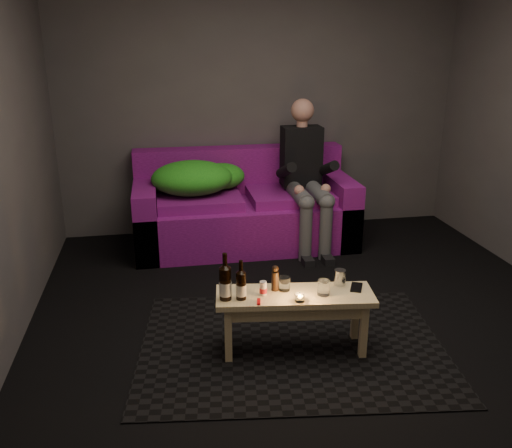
{
  "coord_description": "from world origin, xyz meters",
  "views": [
    {
      "loc": [
        -1.02,
        -3.13,
        1.91
      ],
      "look_at": [
        -0.29,
        0.95,
        0.48
      ],
      "focal_mm": 38.0,
      "sensor_mm": 36.0,
      "label": 1
    }
  ],
  "objects": [
    {
      "name": "red_lighter",
      "position": [
        -0.49,
        -0.25,
        0.41
      ],
      "size": [
        0.03,
        0.08,
        0.01
      ],
      "primitive_type": "cube",
      "rotation": [
        0.0,
        0.0,
        -0.2
      ],
      "color": "red",
      "rests_on": "coffee_table"
    },
    {
      "name": "tealight",
      "position": [
        -0.24,
        -0.28,
        0.42
      ],
      "size": [
        0.06,
        0.06,
        0.04
      ],
      "color": "white",
      "rests_on": "coffee_table"
    },
    {
      "name": "person",
      "position": [
        0.31,
        1.65,
        0.71
      ],
      "size": [
        0.37,
        0.86,
        1.38
      ],
      "color": "black",
      "rests_on": "sofa"
    },
    {
      "name": "green_blanket",
      "position": [
        -0.69,
        1.81,
        0.67
      ],
      "size": [
        0.91,
        0.62,
        0.31
      ],
      "color": "#1A921F",
      "rests_on": "sofa"
    },
    {
      "name": "tumbler_front",
      "position": [
        -0.07,
        -0.22,
        0.45
      ],
      "size": [
        0.09,
        0.09,
        0.1
      ],
      "primitive_type": "cylinder",
      "rotation": [
        0.0,
        0.0,
        0.22
      ],
      "color": "white",
      "rests_on": "coffee_table"
    },
    {
      "name": "rug",
      "position": [
        -0.24,
        -0.12,
        0.0
      ],
      "size": [
        2.13,
        1.66,
        0.01
      ],
      "primitive_type": "cube",
      "rotation": [
        0.0,
        0.0,
        -0.12
      ],
      "color": "black",
      "rests_on": "floor"
    },
    {
      "name": "sofa",
      "position": [
        -0.25,
        1.82,
        0.32
      ],
      "size": [
        2.06,
        0.93,
        0.89
      ],
      "color": "#640D64",
      "rests_on": "floor"
    },
    {
      "name": "pepper_mill",
      "position": [
        -0.35,
        -0.1,
        0.47
      ],
      "size": [
        0.05,
        0.05,
        0.13
      ],
      "primitive_type": "cylinder",
      "rotation": [
        0.0,
        0.0,
        0.19
      ],
      "color": "black",
      "rests_on": "coffee_table"
    },
    {
      "name": "tumbler_back",
      "position": [
        -0.3,
        -0.11,
        0.45
      ],
      "size": [
        0.09,
        0.09,
        0.09
      ],
      "primitive_type": "cylinder",
      "rotation": [
        0.0,
        0.0,
        -0.22
      ],
      "color": "white",
      "rests_on": "coffee_table"
    },
    {
      "name": "salt_shaker",
      "position": [
        -0.44,
        -0.16,
        0.45
      ],
      "size": [
        0.05,
        0.05,
        0.09
      ],
      "primitive_type": "cylinder",
      "rotation": [
        0.0,
        0.0,
        0.18
      ],
      "color": "silver",
      "rests_on": "coffee_table"
    },
    {
      "name": "coffee_table",
      "position": [
        -0.24,
        -0.17,
        0.33
      ],
      "size": [
        1.01,
        0.43,
        0.4
      ],
      "rotation": [
        0.0,
        0.0,
        -0.12
      ],
      "color": "#D4BC7C",
      "rests_on": "rug"
    },
    {
      "name": "beer_bottle_a",
      "position": [
        -0.68,
        -0.17,
        0.51
      ],
      "size": [
        0.08,
        0.08,
        0.3
      ],
      "color": "black",
      "rests_on": "coffee_table"
    },
    {
      "name": "room",
      "position": [
        0.0,
        0.47,
        1.64
      ],
      "size": [
        4.5,
        4.5,
        4.5
      ],
      "color": "silver",
      "rests_on": "ground"
    },
    {
      "name": "steel_cup",
      "position": [
        0.07,
        -0.1,
        0.45
      ],
      "size": [
        0.08,
        0.08,
        0.1
      ],
      "primitive_type": "cylinder",
      "rotation": [
        0.0,
        0.0,
        0.15
      ],
      "color": "#B3B6BA",
      "rests_on": "coffee_table"
    },
    {
      "name": "floor",
      "position": [
        0.0,
        0.0,
        0.0
      ],
      "size": [
        4.5,
        4.5,
        0.0
      ],
      "primitive_type": "plane",
      "color": "black",
      "rests_on": "ground"
    },
    {
      "name": "smartphone",
      "position": [
        0.16,
        -0.17,
        0.41
      ],
      "size": [
        0.12,
        0.16,
        0.01
      ],
      "primitive_type": "cube",
      "rotation": [
        0.0,
        0.0,
        -0.43
      ],
      "color": "black",
      "rests_on": "coffee_table"
    },
    {
      "name": "beer_bottle_b",
      "position": [
        -0.58,
        -0.19,
        0.5
      ],
      "size": [
        0.06,
        0.06,
        0.25
      ],
      "color": "black",
      "rests_on": "coffee_table"
    }
  ]
}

